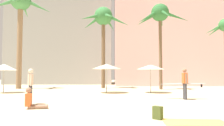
{
  "coord_description": "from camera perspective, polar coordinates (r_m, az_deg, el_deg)",
  "views": [
    {
      "loc": [
        -0.47,
        -4.81,
        1.41
      ],
      "look_at": [
        -0.44,
        4.15,
        1.92
      ],
      "focal_mm": 34.31,
      "sensor_mm": 36.0,
      "label": 1
    }
  ],
  "objects": [
    {
      "name": "hotel_pink",
      "position": [
        34.05,
        17.0,
        9.46
      ],
      "size": [
        18.95,
        8.75,
        17.68
      ],
      "primitive_type": "cube",
      "color": "beige",
      "rests_on": "ground"
    },
    {
      "name": "palm_tree_left",
      "position": [
        22.79,
        12.48,
        11.79
      ],
      "size": [
        5.56,
        5.79,
        8.69
      ],
      "color": "brown",
      "rests_on": "ground"
    },
    {
      "name": "palm_tree_center",
      "position": [
        24.45,
        -2.45,
        11.15
      ],
      "size": [
        5.49,
        5.66,
        9.07
      ],
      "color": "brown",
      "rests_on": "ground"
    },
    {
      "name": "palm_tree_right",
      "position": [
        25.65,
        -23.37,
        13.03
      ],
      "size": [
        6.82,
        6.77,
        10.54
      ],
      "color": "#896B4C",
      "rests_on": "ground"
    },
    {
      "name": "cafe_umbrella_1",
      "position": [
        19.42,
        -26.99,
        -0.97
      ],
      "size": [
        2.01,
        2.01,
        2.33
      ],
      "color": "gray",
      "rests_on": "ground"
    },
    {
      "name": "cafe_umbrella_2",
      "position": [
        17.28,
        -1.64,
        -0.94
      ],
      "size": [
        2.35,
        2.35,
        2.32
      ],
      "color": "gray",
      "rests_on": "ground"
    },
    {
      "name": "cafe_umbrella_3",
      "position": [
        17.63,
        10.05,
        -1.09
      ],
      "size": [
        2.23,
        2.23,
        2.26
      ],
      "color": "gray",
      "rests_on": "ground"
    },
    {
      "name": "beach_towel",
      "position": [
        7.06,
        21.0,
        -14.53
      ],
      "size": [
        1.91,
        1.07,
        0.01
      ],
      "primitive_type": "cube",
      "rotation": [
        0.0,
        0.0,
        -0.08
      ],
      "color": "#F4CC4C",
      "rests_on": "ground"
    },
    {
      "name": "backpack",
      "position": [
        7.18,
        11.96,
        -12.9
      ],
      "size": [
        0.35,
        0.35,
        0.42
      ],
      "rotation": [
        0.0,
        0.0,
        0.82
      ],
      "color": "#414D21",
      "rests_on": "ground"
    },
    {
      "name": "person_far_left",
      "position": [
        13.32,
        18.51,
        -5.05
      ],
      "size": [
        2.68,
        0.88,
        1.82
      ],
      "rotation": [
        0.0,
        0.0,
        3.15
      ],
      "color": "#3D3D42",
      "rests_on": "ground"
    },
    {
      "name": "person_near_left",
      "position": [
        11.15,
        -21.06,
        -5.42
      ],
      "size": [
        0.38,
        0.58,
        1.73
      ],
      "rotation": [
        0.0,
        0.0,
        3.6
      ],
      "color": "#3D3D42",
      "rests_on": "ground"
    },
    {
      "name": "person_mid_left",
      "position": [
        9.75,
        -20.61,
        -9.52
      ],
      "size": [
        0.96,
        0.55,
        0.91
      ],
      "rotation": [
        0.0,
        0.0,
        0.2
      ],
      "color": "#936B51",
      "rests_on": "ground"
    }
  ]
}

